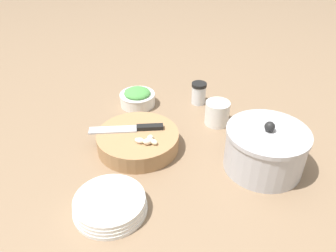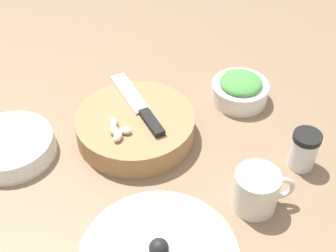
{
  "view_description": "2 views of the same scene",
  "coord_description": "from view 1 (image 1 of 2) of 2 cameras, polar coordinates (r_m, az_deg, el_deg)",
  "views": [
    {
      "loc": [
        0.83,
        0.15,
        0.62
      ],
      "look_at": [
        0.01,
        0.0,
        0.06
      ],
      "focal_mm": 35.0,
      "sensor_mm": 36.0,
      "label": 1
    },
    {
      "loc": [
        0.14,
        0.64,
        0.69
      ],
      "look_at": [
        -0.0,
        -0.02,
        0.07
      ],
      "focal_mm": 50.0,
      "sensor_mm": 36.0,
      "label": 2
    }
  ],
  "objects": [
    {
      "name": "stock_pot",
      "position": [
        0.95,
        16.53,
        -3.9
      ],
      "size": [
        0.23,
        0.23,
        0.15
      ],
      "color": "#B2B2B7",
      "rests_on": "ground_plane"
    },
    {
      "name": "spice_jar",
      "position": [
        1.23,
        5.38,
        5.73
      ],
      "size": [
        0.06,
        0.06,
        0.08
      ],
      "color": "silver",
      "rests_on": "ground_plane"
    },
    {
      "name": "plate_stack",
      "position": [
        0.83,
        -10.06,
        -13.31
      ],
      "size": [
        0.18,
        0.18,
        0.04
      ],
      "color": "silver",
      "rests_on": "ground_plane"
    },
    {
      "name": "coffee_mug",
      "position": [
        1.12,
        8.57,
        2.32
      ],
      "size": [
        0.11,
        0.08,
        0.08
      ],
      "color": "silver",
      "rests_on": "ground_plane"
    },
    {
      "name": "cutting_board",
      "position": [
        1.0,
        -5.24,
        -2.51
      ],
      "size": [
        0.25,
        0.25,
        0.05
      ],
      "color": "#9E754C",
      "rests_on": "ground_plane"
    },
    {
      "name": "ground_plane",
      "position": [
        1.05,
        0.07,
        -2.47
      ],
      "size": [
        5.0,
        5.0,
        0.0
      ],
      "primitive_type": "plane",
      "color": "#7F664C"
    },
    {
      "name": "herb_bowl",
      "position": [
        1.23,
        -5.33,
        4.99
      ],
      "size": [
        0.13,
        0.13,
        0.06
      ],
      "color": "silver",
      "rests_on": "ground_plane"
    },
    {
      "name": "garlic_cloves",
      "position": [
        0.94,
        -3.79,
        -2.54
      ],
      "size": [
        0.05,
        0.07,
        0.02
      ],
      "color": "beige",
      "rests_on": "cutting_board"
    },
    {
      "name": "chef_knife",
      "position": [
        1.0,
        -6.47,
        -0.43
      ],
      "size": [
        0.08,
        0.23,
        0.01
      ],
      "rotation": [
        0.0,
        0.0,
        3.39
      ],
      "color": "black",
      "rests_on": "cutting_board"
    }
  ]
}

